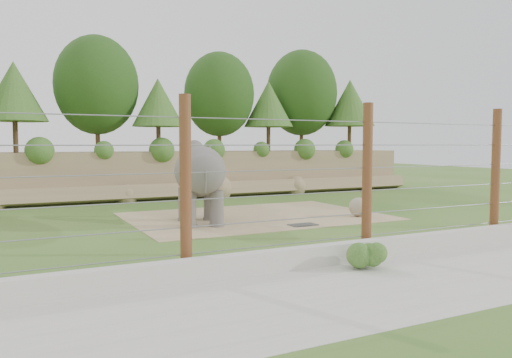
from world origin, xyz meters
name	(u,v)px	position (x,y,z in m)	size (l,w,h in m)	color
ground	(282,229)	(0.00, 0.00, 0.00)	(90.00, 90.00, 0.00)	#3B6A24
back_embankment	(181,126)	(0.59, 12.68, 3.97)	(30.00, 5.52, 8.77)	#887456
dirt_patch	(256,216)	(0.50, 3.00, 0.01)	(10.00, 7.00, 0.02)	tan
drain_grate	(303,225)	(0.98, 0.20, 0.04)	(1.00, 0.60, 0.03)	#262628
elephant	(200,183)	(-2.15, 2.28, 1.50)	(1.59, 3.71, 3.00)	#5C5652
stone_ball	(358,207)	(4.15, 1.08, 0.40)	(0.76, 0.76, 0.76)	gray
retaining_wall	(379,248)	(0.00, -5.00, 0.25)	(26.00, 0.35, 0.50)	#BCB7AE
walkway	(439,276)	(0.00, -7.00, 0.01)	(26.00, 4.00, 0.01)	#BCB7AE
barrier_fence	(367,179)	(0.00, -4.50, 2.00)	(20.26, 0.26, 4.00)	#553118
walkway_shrub	(368,255)	(-1.01, -5.80, 0.33)	(0.64, 0.64, 0.64)	#2E5D20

